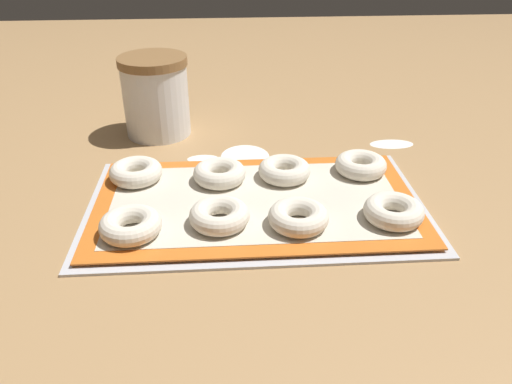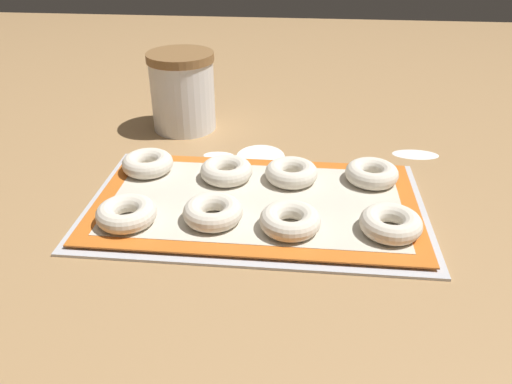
{
  "view_description": "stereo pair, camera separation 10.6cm",
  "coord_description": "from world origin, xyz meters",
  "px_view_note": "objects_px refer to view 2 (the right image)",
  "views": [
    {
      "loc": [
        -0.05,
        -0.66,
        0.4
      ],
      "look_at": [
        -0.01,
        -0.02,
        0.03
      ],
      "focal_mm": 35.0,
      "sensor_mm": 36.0,
      "label": 1
    },
    {
      "loc": [
        0.05,
        -0.66,
        0.4
      ],
      "look_at": [
        -0.01,
        -0.02,
        0.03
      ],
      "focal_mm": 35.0,
      "sensor_mm": 36.0,
      "label": 2
    }
  ],
  "objects_px": {
    "bagel_back_mid_right": "(291,173)",
    "flour_canister": "(183,91)",
    "bagel_front_far_right": "(391,223)",
    "bagel_back_far_right": "(372,173)",
    "bagel_front_far_left": "(126,213)",
    "bagel_front_mid_right": "(290,220)",
    "bagel_back_far_left": "(148,163)",
    "bagel_back_mid_left": "(226,171)",
    "baking_tray": "(256,204)",
    "bagel_front_mid_left": "(213,212)"
  },
  "relations": [
    {
      "from": "bagel_front_mid_left",
      "to": "bagel_back_mid_left",
      "type": "distance_m",
      "value": 0.12
    },
    {
      "from": "bagel_front_far_right",
      "to": "bagel_back_far_right",
      "type": "relative_size",
      "value": 1.0
    },
    {
      "from": "bagel_front_mid_right",
      "to": "bagel_front_far_right",
      "type": "height_order",
      "value": "same"
    },
    {
      "from": "baking_tray",
      "to": "bagel_front_far_left",
      "type": "height_order",
      "value": "bagel_front_far_left"
    },
    {
      "from": "bagel_front_far_right",
      "to": "bagel_back_far_right",
      "type": "xyz_separation_m",
      "value": [
        -0.01,
        0.14,
        0.0
      ]
    },
    {
      "from": "bagel_front_mid_right",
      "to": "bagel_back_mid_right",
      "type": "xyz_separation_m",
      "value": [
        -0.0,
        0.14,
        0.0
      ]
    },
    {
      "from": "bagel_front_mid_right",
      "to": "bagel_back_far_left",
      "type": "height_order",
      "value": "same"
    },
    {
      "from": "bagel_front_mid_left",
      "to": "bagel_front_mid_right",
      "type": "distance_m",
      "value": 0.11
    },
    {
      "from": "bagel_back_mid_right",
      "to": "flour_canister",
      "type": "bearing_deg",
      "value": 135.24
    },
    {
      "from": "bagel_front_mid_left",
      "to": "bagel_front_far_left",
      "type": "bearing_deg",
      "value": -172.45
    },
    {
      "from": "bagel_front_mid_left",
      "to": "bagel_back_far_right",
      "type": "height_order",
      "value": "same"
    },
    {
      "from": "baking_tray",
      "to": "bagel_front_far_right",
      "type": "relative_size",
      "value": 6.01
    },
    {
      "from": "bagel_front_mid_left",
      "to": "bagel_back_mid_left",
      "type": "bearing_deg",
      "value": 89.72
    },
    {
      "from": "bagel_front_far_left",
      "to": "bagel_front_far_right",
      "type": "bearing_deg",
      "value": 1.68
    },
    {
      "from": "bagel_back_mid_right",
      "to": "bagel_front_far_right",
      "type": "bearing_deg",
      "value": -43.74
    },
    {
      "from": "bagel_front_mid_right",
      "to": "bagel_back_far_left",
      "type": "distance_m",
      "value": 0.28
    },
    {
      "from": "bagel_back_mid_right",
      "to": "bagel_front_mid_right",
      "type": "bearing_deg",
      "value": -88.62
    },
    {
      "from": "bagel_back_far_right",
      "to": "bagel_back_mid_right",
      "type": "bearing_deg",
      "value": -175.58
    },
    {
      "from": "bagel_back_mid_right",
      "to": "bagel_back_far_left",
      "type": "bearing_deg",
      "value": 177.75
    },
    {
      "from": "bagel_back_mid_left",
      "to": "flour_canister",
      "type": "relative_size",
      "value": 0.55
    },
    {
      "from": "bagel_front_far_left",
      "to": "bagel_front_mid_right",
      "type": "height_order",
      "value": "same"
    },
    {
      "from": "bagel_back_mid_right",
      "to": "bagel_back_far_right",
      "type": "distance_m",
      "value": 0.13
    },
    {
      "from": "bagel_front_far_right",
      "to": "bagel_back_far_left",
      "type": "xyz_separation_m",
      "value": [
        -0.38,
        0.14,
        0.0
      ]
    },
    {
      "from": "bagel_back_mid_left",
      "to": "bagel_back_far_right",
      "type": "bearing_deg",
      "value": 3.39
    },
    {
      "from": "flour_canister",
      "to": "baking_tray",
      "type": "bearing_deg",
      "value": -59.01
    },
    {
      "from": "bagel_front_mid_right",
      "to": "bagel_back_mid_right",
      "type": "distance_m",
      "value": 0.14
    },
    {
      "from": "bagel_back_mid_right",
      "to": "flour_canister",
      "type": "height_order",
      "value": "flour_canister"
    },
    {
      "from": "baking_tray",
      "to": "bagel_back_mid_left",
      "type": "bearing_deg",
      "value": 130.64
    },
    {
      "from": "bagel_back_far_left",
      "to": "bagel_back_mid_right",
      "type": "height_order",
      "value": "same"
    },
    {
      "from": "bagel_front_mid_right",
      "to": "bagel_back_far_right",
      "type": "bearing_deg",
      "value": 50.0
    },
    {
      "from": "bagel_front_far_left",
      "to": "bagel_front_mid_left",
      "type": "xyz_separation_m",
      "value": [
        0.12,
        0.02,
        0.0
      ]
    },
    {
      "from": "bagel_front_mid_left",
      "to": "bagel_back_far_left",
      "type": "relative_size",
      "value": 1.0
    },
    {
      "from": "bagel_back_far_left",
      "to": "bagel_back_mid_left",
      "type": "distance_m",
      "value": 0.14
    },
    {
      "from": "baking_tray",
      "to": "bagel_back_mid_right",
      "type": "bearing_deg",
      "value": 53.0
    },
    {
      "from": "bagel_back_mid_left",
      "to": "baking_tray",
      "type": "bearing_deg",
      "value": -49.36
    },
    {
      "from": "bagel_front_far_right",
      "to": "bagel_back_far_left",
      "type": "bearing_deg",
      "value": 159.37
    },
    {
      "from": "baking_tray",
      "to": "bagel_back_mid_left",
      "type": "xyz_separation_m",
      "value": [
        -0.05,
        0.06,
        0.02
      ]
    },
    {
      "from": "bagel_front_mid_right",
      "to": "bagel_front_far_right",
      "type": "distance_m",
      "value": 0.14
    },
    {
      "from": "bagel_front_far_left",
      "to": "bagel_back_mid_left",
      "type": "relative_size",
      "value": 1.0
    },
    {
      "from": "bagel_front_far_left",
      "to": "bagel_front_mid_right",
      "type": "xyz_separation_m",
      "value": [
        0.23,
        0.0,
        0.0
      ]
    },
    {
      "from": "bagel_front_far_left",
      "to": "bagel_back_mid_right",
      "type": "distance_m",
      "value": 0.27
    },
    {
      "from": "bagel_back_far_right",
      "to": "flour_canister",
      "type": "xyz_separation_m",
      "value": [
        -0.35,
        0.21,
        0.05
      ]
    },
    {
      "from": "bagel_back_far_left",
      "to": "bagel_front_far_left",
      "type": "bearing_deg",
      "value": -84.64
    },
    {
      "from": "bagel_front_mid_left",
      "to": "bagel_back_mid_left",
      "type": "xyz_separation_m",
      "value": [
        0.0,
        0.12,
        0.0
      ]
    },
    {
      "from": "bagel_front_mid_right",
      "to": "flour_canister",
      "type": "relative_size",
      "value": 0.55
    },
    {
      "from": "bagel_back_far_left",
      "to": "bagel_front_far_right",
      "type": "bearing_deg",
      "value": -20.63
    },
    {
      "from": "bagel_front_mid_right",
      "to": "bagel_front_far_left",
      "type": "bearing_deg",
      "value": -178.77
    },
    {
      "from": "bagel_front_far_right",
      "to": "bagel_back_mid_left",
      "type": "distance_m",
      "value": 0.28
    },
    {
      "from": "bagel_front_mid_right",
      "to": "flour_canister",
      "type": "height_order",
      "value": "flour_canister"
    },
    {
      "from": "bagel_front_far_left",
      "to": "bagel_back_far_right",
      "type": "relative_size",
      "value": 1.0
    }
  ]
}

